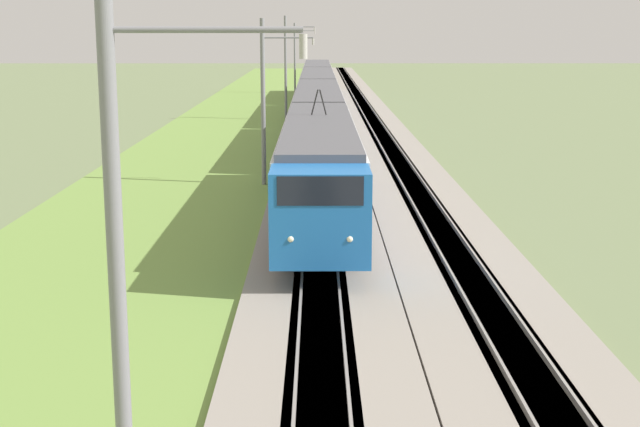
{
  "coord_description": "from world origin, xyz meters",
  "views": [
    {
      "loc": [
        -4.5,
        0.1,
        7.53
      ],
      "look_at": [
        21.17,
        0.0,
        2.21
      ],
      "focal_mm": 50.0,
      "sensor_mm": 36.0,
      "label": 1
    }
  ],
  "objects_px": {
    "catenary_mast_distant": "(295,58)",
    "catenary_mast_near": "(122,282)",
    "catenary_mast_far": "(286,67)",
    "passenger_train": "(318,100)",
    "catenary_mast_mid": "(264,101)"
  },
  "relations": [
    {
      "from": "catenary_mast_far",
      "to": "catenary_mast_near",
      "type": "bearing_deg",
      "value": -180.0
    },
    {
      "from": "passenger_train",
      "to": "catenary_mast_far",
      "type": "distance_m",
      "value": 8.52
    },
    {
      "from": "catenary_mast_near",
      "to": "catenary_mast_distant",
      "type": "bearing_deg",
      "value": -0.0
    },
    {
      "from": "catenary_mast_near",
      "to": "catenary_mast_mid",
      "type": "xyz_separation_m",
      "value": [
        31.82,
        -0.0,
        -0.19
      ]
    },
    {
      "from": "catenary_mast_mid",
      "to": "passenger_train",
      "type": "bearing_deg",
      "value": -6.18
    },
    {
      "from": "catenary_mast_far",
      "to": "catenary_mast_distant",
      "type": "xyz_separation_m",
      "value": [
        31.82,
        -0.0,
        -0.18
      ]
    },
    {
      "from": "catenary_mast_mid",
      "to": "catenary_mast_distant",
      "type": "bearing_deg",
      "value": 0.0
    },
    {
      "from": "catenary_mast_far",
      "to": "catenary_mast_distant",
      "type": "distance_m",
      "value": 31.82
    },
    {
      "from": "passenger_train",
      "to": "catenary_mast_mid",
      "type": "bearing_deg",
      "value": -6.18
    },
    {
      "from": "catenary_mast_far",
      "to": "passenger_train",
      "type": "bearing_deg",
      "value": -161.62
    },
    {
      "from": "passenger_train",
      "to": "catenary_mast_near",
      "type": "xyz_separation_m",
      "value": [
        -55.81,
        2.6,
        2.0
      ]
    },
    {
      "from": "catenary_mast_distant",
      "to": "catenary_mast_near",
      "type": "bearing_deg",
      "value": 180.0
    },
    {
      "from": "catenary_mast_far",
      "to": "catenary_mast_distant",
      "type": "bearing_deg",
      "value": -0.0
    },
    {
      "from": "catenary_mast_mid",
      "to": "catenary_mast_far",
      "type": "bearing_deg",
      "value": 0.01
    },
    {
      "from": "catenary_mast_mid",
      "to": "catenary_mast_distant",
      "type": "relative_size",
      "value": 0.97
    }
  ]
}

